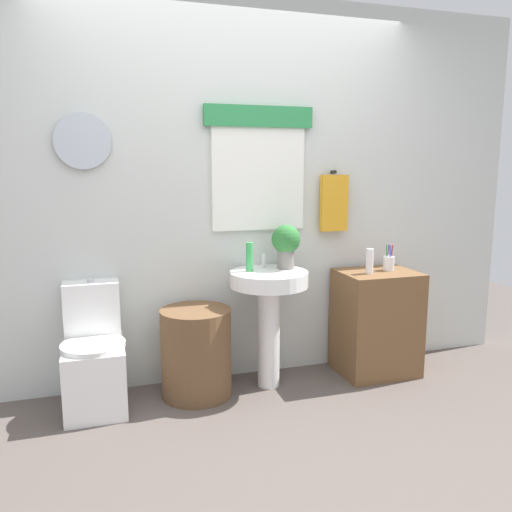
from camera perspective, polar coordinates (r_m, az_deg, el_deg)
The scene contains 11 objects.
ground_plane at distance 2.87m, azimuth 3.39°, elevation -21.19°, with size 8.00×8.00×0.00m, color #564C47.
back_wall at distance 3.56m, azimuth -2.86°, elevation 7.01°, with size 4.40×0.18×2.60m.
toilet at distance 3.40m, azimuth -17.54°, elevation -10.96°, with size 0.38×0.51×0.79m.
laundry_hamper at distance 3.41m, azimuth -6.65°, elevation -10.61°, with size 0.46×0.46×0.58m, color brown.
pedestal_sink at distance 3.44m, azimuth 1.44°, elevation -4.93°, with size 0.52×0.52×0.80m.
faucet at distance 3.50m, azimuth 0.83°, elevation -0.55°, with size 0.03×0.03×0.10m, color silver.
wooden_cabinet at distance 3.83m, azimuth 13.20°, elevation -7.19°, with size 0.54×0.44×0.75m, color brown.
soap_bottle at distance 3.39m, azimuth -0.73°, elevation -0.09°, with size 0.05×0.05×0.19m, color green.
potted_plant at distance 3.46m, azimuth 3.35°, elevation 1.48°, with size 0.20×0.20×0.30m.
lotion_bottle at distance 3.64m, azimuth 12.51°, elevation -0.56°, with size 0.05×0.05×0.17m, color white.
toothbrush_cup at distance 3.79m, azimuth 14.53°, elevation -0.73°, with size 0.08×0.08×0.19m.
Camera 1 is at (-0.87, -2.30, 1.48)m, focal length 35.99 mm.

